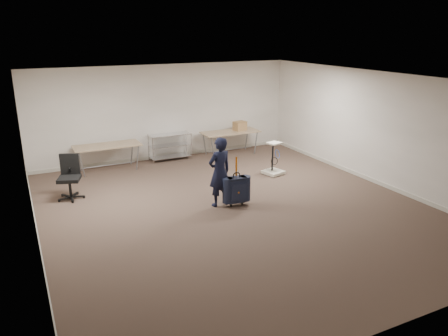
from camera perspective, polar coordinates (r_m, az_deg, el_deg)
ground at (r=9.64m, az=1.37°, el=-5.27°), size 9.00×9.00×0.00m
room_shell at (r=10.78m, az=-2.01°, el=-2.46°), size 8.00×9.00×9.00m
folding_table_left at (r=12.41m, az=-15.02°, el=2.68°), size 1.80×0.75×0.73m
folding_table_right at (r=13.62m, az=0.84°, el=4.58°), size 1.80×0.75×0.73m
wire_shelf at (r=13.18m, az=-7.06°, el=2.94°), size 1.22×0.47×0.80m
person at (r=9.54m, az=-0.57°, el=-0.52°), size 0.63×0.47×1.56m
suitcase at (r=9.64m, az=1.64°, el=-2.83°), size 0.44×0.28×1.13m
office_chair at (r=10.71m, az=-19.43°, el=-2.16°), size 0.62×0.63×1.03m
equipment_cart at (r=11.86m, az=6.50°, el=0.26°), size 0.59×0.59×0.89m
cardboard_box at (r=13.75m, az=2.07°, el=5.52°), size 0.42×0.34×0.28m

